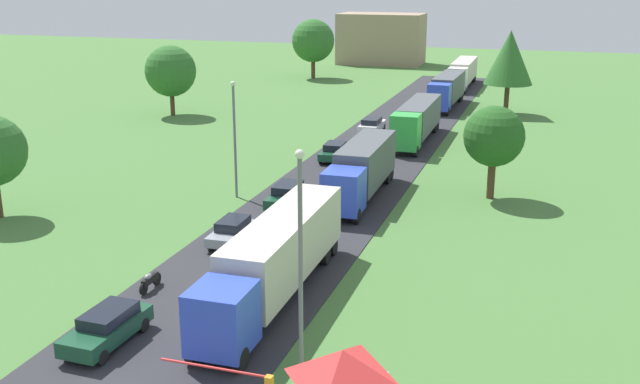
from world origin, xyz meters
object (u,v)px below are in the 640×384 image
object	(u,v)px
car_fifth	(372,125)
distant_building	(381,39)
truck_lead	(276,256)
car_third	(287,195)
car_lead	(107,327)
lamppost_lead	(300,256)
car_fourth	(334,151)
motorcycle_courier	(150,281)
truck_fifth	(463,72)
tree_birch	(509,58)
barrier_gate	(249,381)
truck_second	(362,168)
truck_third	(417,119)
tree_pine	(171,71)
tree_oak	(313,41)
truck_fourth	(447,89)
tree_maple	(494,137)
lamppost_second	(235,134)
car_second	(232,231)

from	to	relation	value
car_fifth	distant_building	xyz separation A→B (m)	(-12.51, 57.08, 3.44)
truck_lead	car_third	distance (m)	14.81
car_lead	lamppost_lead	size ratio (longest dim) A/B	0.49
car_fourth	motorcycle_courier	size ratio (longest dim) A/B	2.14
truck_fifth	tree_birch	bearing A→B (deg)	-69.48
car_fourth	barrier_gate	world-z (taller)	car_fourth
truck_second	lamppost_lead	size ratio (longest dim) A/B	1.31
car_lead	barrier_gate	size ratio (longest dim) A/B	0.99
truck_third	tree_birch	distance (m)	18.76
truck_second	tree_pine	distance (m)	37.33
truck_second	tree_oak	world-z (taller)	tree_oak
car_third	motorcycle_courier	xyz separation A→B (m)	(-1.77, -15.17, -0.32)
truck_lead	tree_oak	distance (m)	78.69
truck_second	barrier_gate	xyz separation A→B (m)	(2.51, -26.18, -1.50)
car_third	tree_pine	bearing A→B (deg)	130.68
motorcycle_courier	car_fifth	bearing A→B (deg)	87.87
truck_lead	truck_fifth	xyz separation A→B (m)	(-0.30, 73.23, -0.10)
car_fourth	tree_pine	size ratio (longest dim) A/B	0.54
car_third	tree_birch	bearing A→B (deg)	73.58
barrier_gate	lamppost_lead	world-z (taller)	lamppost_lead
car_lead	tree_birch	distance (m)	61.80
truck_second	truck_fourth	size ratio (longest dim) A/B	1.00
tree_maple	truck_third	bearing A→B (deg)	117.09
lamppost_lead	car_fifth	bearing A→B (deg)	100.47
car_lead	motorcycle_courier	distance (m)	5.68
barrier_gate	tree_oak	distance (m)	87.68
car_fourth	tree_oak	world-z (taller)	tree_oak
truck_lead	truck_second	bearing A→B (deg)	90.98
truck_fourth	truck_fifth	xyz separation A→B (m)	(-0.27, 17.11, -0.06)
car_lead	car_fourth	xyz separation A→B (m)	(-0.00, 33.98, -0.03)
tree_pine	car_fourth	bearing A→B (deg)	-31.97
truck_lead	barrier_gate	world-z (taller)	truck_lead
car_lead	car_third	xyz separation A→B (m)	(0.60, 20.71, 0.00)
car_fifth	tree_oak	xyz separation A→B (m)	(-18.04, 36.02, 4.73)
car_lead	motorcycle_courier	bearing A→B (deg)	101.90
car_lead	lamppost_second	bearing A→B (deg)	99.49
car_second	car_fifth	xyz separation A→B (m)	(0.35, 32.86, 0.04)
barrier_gate	lamppost_lead	size ratio (longest dim) A/B	0.50
truck_third	tree_maple	distance (m)	18.56
car_third	tree_pine	xyz separation A→B (m)	(-23.89, 27.80, 4.06)
truck_lead	lamppost_lead	distance (m)	8.10
car_third	lamppost_lead	bearing A→B (deg)	-68.36
barrier_gate	lamppost_lead	distance (m)	5.06
motorcycle_courier	barrier_gate	bearing A→B (deg)	-41.09
motorcycle_courier	tree_oak	xyz separation A→B (m)	(-16.54, 76.35, 5.03)
car_fourth	distant_building	bearing A→B (deg)	100.01
car_fourth	tree_maple	world-z (taller)	tree_maple
truck_third	motorcycle_courier	bearing A→B (deg)	-99.63
car_fifth	tree_oak	world-z (taller)	tree_oak
car_fourth	tree_oak	bearing A→B (deg)	110.28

